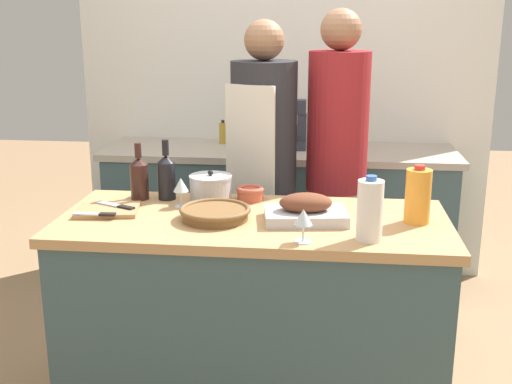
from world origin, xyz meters
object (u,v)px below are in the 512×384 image
Objects in this scene: juice_jug at (418,196)px; knife_paring at (96,214)px; cutting_board at (108,210)px; wine_glass_left at (181,186)px; wine_bottle_green at (166,176)px; person_cook_aproned at (263,171)px; roasting_pan at (306,210)px; wine_glass_right at (303,219)px; person_cook_guest at (337,163)px; knife_chef at (116,205)px; stock_pot at (211,188)px; wicker_basket at (215,213)px; condiment_bottle_short at (223,133)px; mixing_bowl at (250,193)px; condiment_bottle_tall at (353,141)px; stand_mixer at (292,129)px; wine_bottle_dark at (139,177)px; milk_jug at (370,210)px.

knife_paring is (-1.27, -0.10, -0.09)m from juice_jug.
cutting_board is 0.32m from wine_glass_left.
person_cook_aproned reaches higher than wine_bottle_green.
wine_glass_right reaches higher than roasting_pan.
cutting_board is 1.63× the size of knife_paring.
wine_glass_left is at bearing 21.12° from cutting_board.
person_cook_guest is (0.97, 0.84, 0.05)m from knife_paring.
person_cook_aproned is (0.56, 0.63, 0.01)m from knife_chef.
wicker_basket is at bearing -76.04° from stock_pot.
wine_glass_left reaches higher than knife_paring.
knife_chef is at bearing -98.13° from condiment_bottle_short.
cutting_board is 1.49× the size of stock_pot.
mixing_bowl is at bearing 3.09° from wine_bottle_green.
person_cook_guest reaches higher than condiment_bottle_tall.
condiment_bottle_short reaches higher than wine_glass_right.
condiment_bottle_short is at bearing 165.21° from stand_mixer.
wine_bottle_dark reaches higher than mixing_bowl.
knife_chef is (-0.54, -0.21, -0.01)m from mixing_bowl.
person_cook_aproned is at bearing 80.23° from wicker_basket.
knife_chef is 1.48× the size of condiment_bottle_tall.
roasting_pan is 1.50× the size of juice_jug.
juice_jug is 1.54× the size of condiment_bottle_short.
wine_glass_right is 1.68m from stand_mixer.
milk_jug reaches higher than knife_paring.
wicker_basket is 1.56m from condiment_bottle_tall.
wine_bottle_dark is at bearing 73.30° from knife_paring.
knife_paring is at bearing -175.57° from juice_jug.
condiment_bottle_tall is at bearing 50.29° from wine_bottle_dark.
milk_jug is at bearing -33.77° from stock_pot.
knife_paring is 0.10× the size of person_cook_aproned.
mixing_bowl is 0.68m from knife_paring.
cutting_board is 2.26× the size of wine_glass_right.
knife_paring is at bearing -149.87° from mixing_bowl.
wine_glass_right is at bearing -12.09° from knife_paring.
knife_chef is at bearing 178.74° from juice_jug.
knife_paring is 0.10× the size of person_cook_guest.
wine_glass_left is at bearing -121.03° from condiment_bottle_tall.
condiment_bottle_short reaches higher than knife_chef.
wine_bottle_green is (-0.37, -0.02, 0.07)m from mixing_bowl.
roasting_pan reaches higher than mixing_bowl.
wine_glass_right is 0.82× the size of condiment_bottle_short.
wine_glass_left is (-0.11, -0.11, 0.03)m from stock_pot.
person_cook_aproned is (-0.24, 0.69, -0.01)m from roasting_pan.
stand_mixer is at bearing 101.70° from person_cook_aproned.
mixing_bowl is 0.38m from wine_bottle_green.
milk_jug is 0.95× the size of wine_bottle_dark.
cutting_board is at bearing -133.24° from knife_chef.
milk_jug is at bearing -77.00° from stand_mixer.
knife_paring is 1.83m from condiment_bottle_tall.
condiment_bottle_short reaches higher than wicker_basket.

